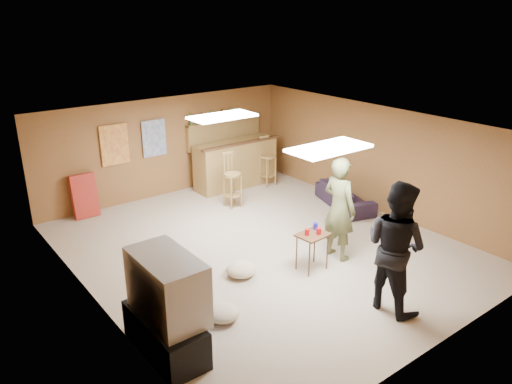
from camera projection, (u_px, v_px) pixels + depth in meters
ground at (263, 247)px, 8.92m from camera, size 7.00×7.00×0.00m
ceiling at (263, 127)px, 8.15m from camera, size 6.00×7.00×0.02m
wall_back at (166, 147)px, 11.13m from camera, size 6.00×0.02×2.20m
wall_front at (445, 271)px, 5.94m from camera, size 6.00×0.02×2.20m
wall_left at (91, 236)px, 6.83m from camera, size 0.02×7.00×2.20m
wall_right at (378, 159)px, 10.24m from camera, size 0.02×7.00×2.20m
tv_stand at (165, 334)px, 6.17m from camera, size 0.55×1.30×0.50m
dvd_box at (181, 334)px, 6.33m from camera, size 0.35×0.50×0.08m
tv_body at (167, 286)px, 5.98m from camera, size 0.60×1.10×0.80m
tv_screen at (190, 278)px, 6.16m from camera, size 0.02×0.95×0.65m
bar_counter at (236, 164)px, 11.77m from camera, size 2.00×0.60×1.10m
bar_lip at (242, 143)px, 11.39m from camera, size 2.10×0.12×0.05m
bar_shelf at (224, 121)px, 11.77m from camera, size 2.00×0.18×0.05m
bar_backing at (224, 133)px, 11.89m from camera, size 2.00×0.14×0.60m
poster_left at (115, 145)px, 10.33m from camera, size 0.60×0.03×0.85m
poster_right at (154, 138)px, 10.85m from camera, size 0.55×0.03×0.80m
folding_chair_stack at (84, 196)px, 10.07m from camera, size 0.50×0.26×0.91m
ceiling_panel_front at (329, 148)px, 7.04m from camera, size 1.20×0.60×0.04m
ceiling_panel_back at (223, 116)px, 9.05m from camera, size 1.20×0.60×0.04m
person_olive at (339, 209)px, 8.30m from camera, size 0.45×0.66×1.78m
person_black at (395, 247)px, 6.86m from camera, size 0.73×0.93×1.90m
sofa at (345, 196)px, 10.67m from camera, size 1.09×1.72×0.47m
tray_table at (312, 252)px, 8.08m from camera, size 0.52×0.43×0.64m
cup_red_near at (307, 232)px, 7.91m from camera, size 0.10×0.10×0.10m
cup_red_far at (319, 231)px, 7.94m from camera, size 0.09×0.09×0.11m
cup_blue at (316, 226)px, 8.12m from camera, size 0.10×0.10×0.11m
bar_stool_left at (233, 179)px, 10.53m from camera, size 0.51×0.51×1.25m
bar_stool_right at (268, 164)px, 11.82m from camera, size 0.39×0.39×1.06m
cushion_near_tv at (195, 298)px, 7.17m from camera, size 0.69×0.69×0.24m
cushion_mid at (241, 269)px, 7.96m from camera, size 0.49×0.49×0.22m
cushion_far at (223, 313)px, 6.85m from camera, size 0.54×0.54×0.21m
bottle_row at (212, 116)px, 11.51m from camera, size 1.20×0.08×0.26m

